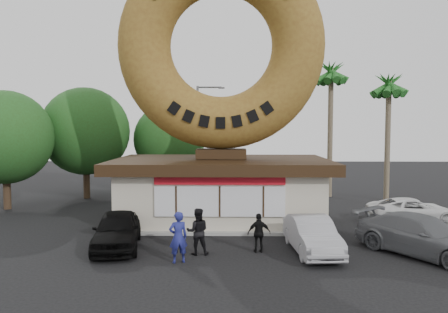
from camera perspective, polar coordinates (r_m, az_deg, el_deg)
ground at (r=17.60m, az=-0.82°, el=-12.52°), size 90.00×90.00×0.00m
donut_shop at (r=23.08m, az=-0.37°, el=-4.06°), size 11.20×7.20×3.80m
giant_donut at (r=23.24m, az=-0.38°, el=14.25°), size 10.68×2.72×10.68m
tree_west at (r=31.50m, az=-17.64°, el=3.15°), size 6.00×6.00×7.65m
tree_mid at (r=32.20m, az=-7.14°, el=2.22°), size 5.20×5.20×6.63m
tree_far at (r=29.19m, az=-26.68°, el=2.25°), size 5.60×5.60×7.14m
palm_near at (r=31.82m, az=13.82°, el=10.04°), size 2.60×2.60×9.75m
palm_far at (r=31.27m, az=20.74°, el=8.29°), size 2.60×2.60×8.75m
street_lamp at (r=32.95m, az=-3.20°, el=3.09°), size 2.11×0.20×8.00m
person_left at (r=16.30m, az=-6.00°, el=-10.43°), size 0.80×0.65×1.89m
person_center at (r=17.25m, az=-3.48°, el=-9.74°), size 0.94×0.76×1.82m
person_right at (r=17.56m, az=4.60°, el=-9.93°), size 0.95×0.48×1.56m
car_black at (r=18.61m, az=-13.81°, el=-9.31°), size 2.46×4.67×1.51m
car_silver at (r=17.87m, az=11.42°, el=-10.00°), size 1.85×4.39×1.41m
car_grey at (r=18.77m, az=24.48°, el=-9.41°), size 4.85×5.55×1.54m
car_white at (r=24.88m, az=23.42°, el=-6.46°), size 4.53×2.13×1.25m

